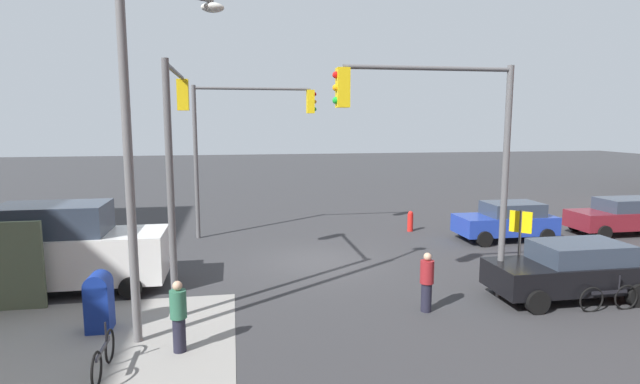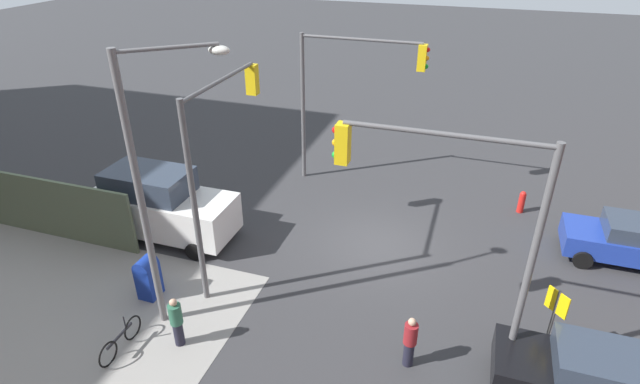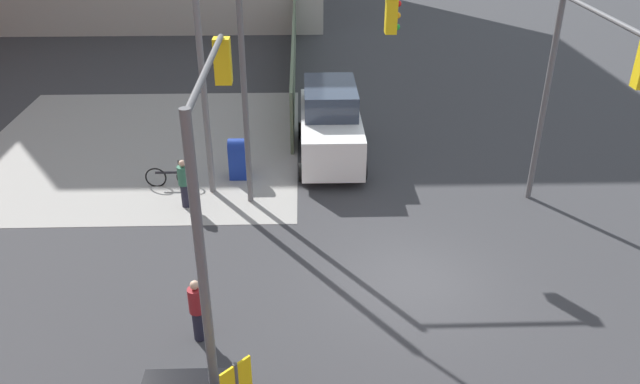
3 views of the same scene
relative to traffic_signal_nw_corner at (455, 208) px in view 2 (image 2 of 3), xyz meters
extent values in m
plane|color=#333335|center=(2.61, -4.50, -4.60)|extent=(120.00, 120.00, 0.00)
cylinder|color=#59595B|center=(-1.89, 0.00, -1.35)|extent=(0.18, 0.18, 6.50)
cylinder|color=#59595B|center=(0.43, 0.00, 1.78)|extent=(4.64, 0.12, 0.12)
cube|color=yellow|center=(2.76, 0.00, 1.25)|extent=(0.32, 0.36, 1.00)
sphere|color=red|center=(2.94, 0.00, 1.57)|extent=(0.18, 0.18, 0.18)
sphere|color=orange|center=(2.94, 0.00, 1.25)|extent=(0.18, 0.18, 0.18)
sphere|color=green|center=(2.94, 0.00, 0.93)|extent=(0.18, 0.18, 0.18)
cylinder|color=#59595B|center=(7.11, -9.00, -1.35)|extent=(0.18, 0.18, 6.50)
cylinder|color=#59595B|center=(4.65, -9.00, 1.78)|extent=(4.92, 0.12, 0.12)
cube|color=yellow|center=(2.19, -9.00, 1.25)|extent=(0.32, 0.36, 1.00)
sphere|color=red|center=(2.01, -9.00, 1.57)|extent=(0.18, 0.18, 0.18)
sphere|color=orange|center=(2.01, -9.00, 1.25)|extent=(0.18, 0.18, 0.18)
sphere|color=green|center=(2.01, -9.00, 0.93)|extent=(0.18, 0.18, 0.18)
cylinder|color=#59595B|center=(7.11, 0.00, -1.35)|extent=(0.18, 0.18, 6.50)
cylinder|color=#59595B|center=(7.11, -2.11, 1.78)|extent=(0.12, 4.22, 0.12)
cube|color=yellow|center=(7.11, -4.22, 1.25)|extent=(0.36, 0.32, 1.00)
sphere|color=red|center=(7.11, -4.40, 1.57)|extent=(0.18, 0.18, 0.18)
sphere|color=orange|center=(7.11, -4.40, 1.25)|extent=(0.18, 0.18, 0.18)
sphere|color=green|center=(7.11, -4.40, 0.93)|extent=(0.18, 0.18, 0.18)
cylinder|color=slate|center=(7.81, 1.30, -0.60)|extent=(0.20, 0.20, 8.00)
cylinder|color=slate|center=(6.89, 0.53, 3.30)|extent=(1.91, 1.61, 0.10)
ellipsoid|color=silver|center=(5.97, -0.24, 3.15)|extent=(0.56, 0.36, 0.24)
cylinder|color=#4C4C4C|center=(-2.79, -0.55, -3.40)|extent=(0.08, 0.08, 2.40)
cube|color=yellow|center=(-2.79, -0.55, -2.55)|extent=(0.48, 0.48, 0.64)
cube|color=navy|center=(8.81, 0.50, -4.03)|extent=(0.56, 0.64, 1.15)
cylinder|color=navy|center=(8.81, 0.50, -3.45)|extent=(0.56, 0.64, 0.56)
cylinder|color=red|center=(-2.39, -8.70, -4.20)|extent=(0.26, 0.26, 0.80)
sphere|color=red|center=(-2.39, -8.70, -3.78)|extent=(0.24, 0.24, 0.24)
cube|color=black|center=(-3.68, 0.47, -3.91)|extent=(4.40, 1.80, 0.75)
cube|color=#2D3847|center=(-4.04, 0.47, -3.26)|extent=(2.47, 1.58, 0.55)
cylinder|color=black|center=(-2.19, -0.43, -4.28)|extent=(0.64, 0.22, 0.64)
cube|color=#1E389E|center=(-5.69, -6.32, -3.91)|extent=(4.06, 1.80, 0.75)
cylinder|color=black|center=(-4.32, -5.42, -4.28)|extent=(0.64, 0.22, 0.64)
cylinder|color=black|center=(-4.32, -7.22, -4.28)|extent=(0.64, 0.22, 0.64)
cube|color=white|center=(10.35, -2.70, -3.58)|extent=(5.40, 2.10, 1.40)
cube|color=#2D3847|center=(10.78, -2.70, -2.43)|extent=(3.02, 1.85, 0.90)
cylinder|color=black|center=(8.51, -3.75, -4.28)|extent=(0.64, 0.22, 0.64)
cylinder|color=black|center=(8.51, -1.65, -4.28)|extent=(0.64, 0.22, 0.64)
cylinder|color=black|center=(12.19, -3.75, -4.28)|extent=(0.64, 0.22, 0.64)
cylinder|color=black|center=(12.19, -1.65, -4.28)|extent=(0.64, 0.22, 0.64)
cylinder|color=maroon|center=(0.61, 0.70, -3.52)|extent=(0.36, 0.36, 0.61)
sphere|color=tan|center=(0.61, 0.70, -3.11)|extent=(0.21, 0.21, 0.21)
cylinder|color=#1E1E2D|center=(0.61, 0.70, -4.21)|extent=(0.28, 0.28, 0.77)
cylinder|color=#2D664C|center=(6.81, 2.00, -3.52)|extent=(0.36, 0.36, 0.62)
sphere|color=tan|center=(6.81, 2.00, -3.10)|extent=(0.21, 0.21, 0.21)
cylinder|color=#1E1E2D|center=(6.81, 2.00, -4.21)|extent=(0.28, 0.28, 0.78)
torus|color=black|center=(8.21, 3.22, -4.27)|extent=(0.05, 0.71, 0.71)
torus|color=black|center=(8.21, 2.18, -4.27)|extent=(0.05, 0.71, 0.71)
cube|color=black|center=(8.21, 2.70, -4.09)|extent=(0.04, 1.04, 0.08)
cylinder|color=black|center=(8.21, 2.42, -3.85)|extent=(0.04, 0.04, 0.40)
camera|label=1|loc=(5.57, 12.69, 0.39)|focal=28.00mm
camera|label=2|loc=(-0.19, 10.52, 5.89)|focal=28.00mm
camera|label=3|loc=(-10.50, -1.72, 5.08)|focal=35.00mm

